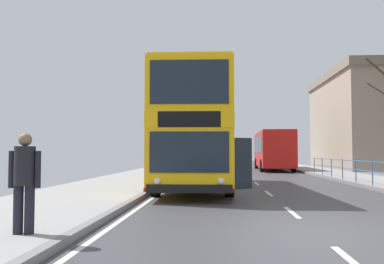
{
  "coord_description": "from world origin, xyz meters",
  "views": [
    {
      "loc": [
        -1.81,
        -7.96,
        1.48
      ],
      "look_at": [
        -2.79,
        7.5,
        2.24
      ],
      "focal_mm": 39.05,
      "sensor_mm": 36.0,
      "label": 1
    }
  ],
  "objects_px": {
    "double_decker_bus_main": "(196,132)",
    "background_bus_far_lane": "(273,150)",
    "background_building_00": "(383,120)",
    "pedestrian_companion": "(24,177)"
  },
  "relations": [
    {
      "from": "double_decker_bus_main",
      "to": "background_building_00",
      "type": "bearing_deg",
      "value": 53.58
    },
    {
      "from": "background_bus_far_lane",
      "to": "background_building_00",
      "type": "xyz_separation_m",
      "value": [
        10.59,
        3.72,
        2.7
      ]
    },
    {
      "from": "double_decker_bus_main",
      "to": "background_bus_far_lane",
      "type": "relative_size",
      "value": 1.07
    },
    {
      "from": "double_decker_bus_main",
      "to": "background_bus_far_lane",
      "type": "bearing_deg",
      "value": 73.05
    },
    {
      "from": "background_building_00",
      "to": "double_decker_bus_main",
      "type": "bearing_deg",
      "value": -126.42
    },
    {
      "from": "background_bus_far_lane",
      "to": "pedestrian_companion",
      "type": "distance_m",
      "value": 29.88
    },
    {
      "from": "pedestrian_companion",
      "to": "double_decker_bus_main",
      "type": "bearing_deg",
      "value": 78.11
    },
    {
      "from": "double_decker_bus_main",
      "to": "background_bus_far_lane",
      "type": "height_order",
      "value": "double_decker_bus_main"
    },
    {
      "from": "double_decker_bus_main",
      "to": "pedestrian_companion",
      "type": "height_order",
      "value": "double_decker_bus_main"
    },
    {
      "from": "double_decker_bus_main",
      "to": "background_bus_far_lane",
      "type": "distance_m",
      "value": 18.96
    }
  ]
}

